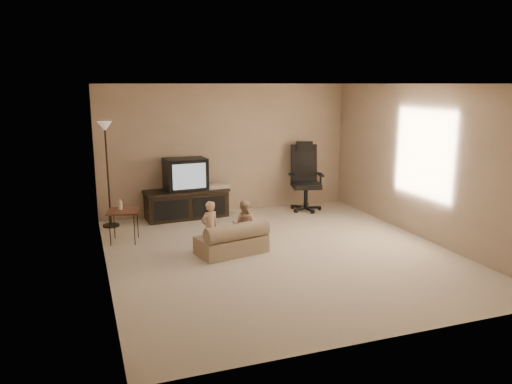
% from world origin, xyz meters
% --- Properties ---
extents(floor, '(5.50, 5.50, 0.00)m').
position_xyz_m(floor, '(0.00, 0.00, 0.00)').
color(floor, beige).
rests_on(floor, ground).
extents(room_shell, '(5.50, 5.50, 5.50)m').
position_xyz_m(room_shell, '(0.00, 0.00, 1.52)').
color(room_shell, white).
rests_on(room_shell, floor).
extents(tv_stand, '(1.62, 0.69, 1.14)m').
position_xyz_m(tv_stand, '(-0.89, 2.49, 0.47)').
color(tv_stand, black).
rests_on(tv_stand, floor).
extents(office_chair, '(0.76, 0.79, 1.37)m').
position_xyz_m(office_chair, '(1.49, 2.30, 0.49)').
color(office_chair, black).
rests_on(office_chair, floor).
extents(side_table, '(0.57, 0.57, 0.71)m').
position_xyz_m(side_table, '(-2.15, 1.37, 0.51)').
color(side_table, brown).
rests_on(side_table, floor).
extents(floor_lamp, '(0.29, 0.29, 1.86)m').
position_xyz_m(floor_lamp, '(-2.30, 2.35, 1.36)').
color(floor_lamp, black).
rests_on(floor_lamp, floor).
extents(child_sofa, '(1.11, 0.77, 0.50)m').
position_xyz_m(child_sofa, '(-0.67, 0.21, 0.20)').
color(child_sofa, '#9C876A').
rests_on(child_sofa, floor).
extents(toddler_left, '(0.35, 0.30, 0.81)m').
position_xyz_m(toddler_left, '(-1.00, 0.32, 0.41)').
color(toddler_left, '#DCB28A').
rests_on(toddler_left, floor).
extents(toddler_right, '(0.42, 0.34, 0.76)m').
position_xyz_m(toddler_right, '(-0.44, 0.40, 0.38)').
color(toddler_right, '#DCB28A').
rests_on(toddler_right, floor).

